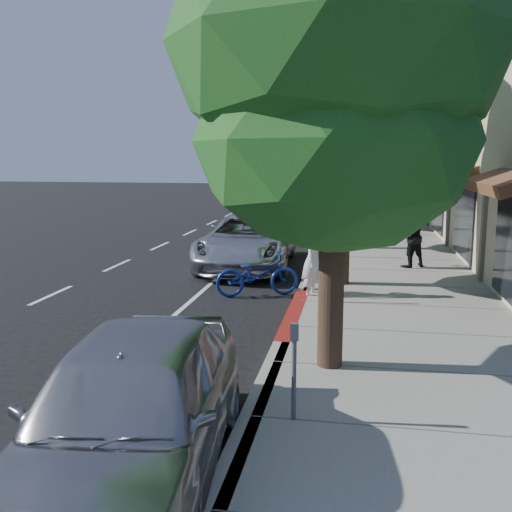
% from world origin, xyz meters
% --- Properties ---
extents(ground, '(120.00, 120.00, 0.00)m').
position_xyz_m(ground, '(0.00, 0.00, 0.00)').
color(ground, black).
rests_on(ground, ground).
extents(sidewalk, '(4.60, 56.00, 0.15)m').
position_xyz_m(sidewalk, '(2.30, 8.00, 0.07)').
color(sidewalk, gray).
rests_on(sidewalk, ground).
extents(curb, '(0.30, 56.00, 0.15)m').
position_xyz_m(curb, '(0.00, 8.00, 0.07)').
color(curb, '#9E998E').
rests_on(curb, ground).
extents(curb_red_segment, '(0.32, 4.00, 0.15)m').
position_xyz_m(curb_red_segment, '(0.00, 1.00, 0.07)').
color(curb_red_segment, maroon).
rests_on(curb_red_segment, ground).
extents(street_tree_0, '(4.99, 4.99, 7.97)m').
position_xyz_m(street_tree_0, '(0.90, -2.00, 4.90)').
color(street_tree_0, black).
rests_on(street_tree_0, ground).
extents(street_tree_1, '(4.23, 4.23, 7.17)m').
position_xyz_m(street_tree_1, '(0.90, 4.00, 4.46)').
color(street_tree_1, black).
rests_on(street_tree_1, ground).
extents(street_tree_2, '(4.03, 4.03, 7.50)m').
position_xyz_m(street_tree_2, '(0.90, 10.00, 4.75)').
color(street_tree_2, black).
rests_on(street_tree_2, ground).
extents(street_tree_3, '(4.41, 4.41, 7.60)m').
position_xyz_m(street_tree_3, '(0.90, 16.00, 4.75)').
color(street_tree_3, black).
rests_on(street_tree_3, ground).
extents(street_tree_4, '(4.39, 4.39, 7.92)m').
position_xyz_m(street_tree_4, '(0.90, 22.00, 4.99)').
color(street_tree_4, black).
rests_on(street_tree_4, ground).
extents(street_tree_5, '(5.01, 5.01, 7.03)m').
position_xyz_m(street_tree_5, '(0.90, 28.00, 4.18)').
color(street_tree_5, black).
rests_on(street_tree_5, ground).
extents(cyclist, '(0.61, 0.81, 2.02)m').
position_xyz_m(cyclist, '(0.25, 2.72, 1.01)').
color(cyclist, silver).
rests_on(cyclist, ground).
extents(bicycle, '(2.19, 1.44, 1.09)m').
position_xyz_m(bicycle, '(-1.13, 2.88, 0.54)').
color(bicycle, navy).
rests_on(bicycle, ground).
extents(silver_suv, '(2.99, 5.99, 1.63)m').
position_xyz_m(silver_suv, '(-2.08, 6.52, 0.81)').
color(silver_suv, silver).
rests_on(silver_suv, ground).
extents(dark_sedan, '(2.18, 5.04, 1.61)m').
position_xyz_m(dark_sedan, '(-1.45, 13.46, 0.81)').
color(dark_sedan, black).
rests_on(dark_sedan, ground).
extents(white_pickup, '(2.42, 5.35, 1.52)m').
position_xyz_m(white_pickup, '(-0.50, 15.00, 0.76)').
color(white_pickup, silver).
rests_on(white_pickup, ground).
extents(dark_suv_far, '(2.47, 5.00, 1.64)m').
position_xyz_m(dark_suv_far, '(-1.47, 25.67, 0.82)').
color(dark_suv_far, black).
rests_on(dark_suv_far, ground).
extents(near_car_a, '(2.47, 5.07, 1.67)m').
position_xyz_m(near_car_a, '(-0.99, -5.50, 0.83)').
color(near_car_a, '#A8A8AD').
rests_on(near_car_a, ground).
extents(pedestrian, '(1.14, 1.07, 1.87)m').
position_xyz_m(pedestrian, '(2.83, 6.59, 1.09)').
color(pedestrian, black).
rests_on(pedestrian, sidewalk).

